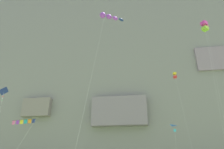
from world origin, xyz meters
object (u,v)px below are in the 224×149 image
Objects in this scene: kite_diamond_high_center at (3,96)px; kite_delta_low_center at (207,38)px; kite_banner_mid_center at (21,126)px; kite_windsock_high_right at (108,17)px; kite_box_front_field at (205,26)px; kite_box_low_right at (175,76)px; kite_delta_high_left at (178,130)px.

kite_diamond_high_center is 0.47× the size of kite_delta_low_center.
kite_diamond_high_center is at bearing 137.34° from kite_banner_mid_center.
kite_box_front_field reaches higher than kite_windsock_high_right.
kite_box_front_field is at bearing -21.61° from kite_box_low_right.
kite_diamond_high_center is 0.74× the size of kite_windsock_high_right.
kite_box_front_field is at bearing 34.57° from kite_banner_mid_center.
kite_box_low_right reaches higher than kite_diamond_high_center.
kite_delta_low_center is 1.49× the size of kite_box_low_right.
kite_delta_low_center is at bearing 37.55° from kite_banner_mid_center.
kite_box_low_right is (1.38, 3.69, 11.44)m from kite_delta_high_left.
kite_box_front_field is at bearing 46.52° from kite_windsock_high_right.
kite_box_front_field is at bearing -110.81° from kite_delta_low_center.
kite_box_low_right is at bearing 25.25° from kite_diamond_high_center.
kite_diamond_high_center is 20.01m from kite_windsock_high_right.
kite_windsock_high_right is 0.63× the size of kite_delta_low_center.
kite_diamond_high_center is 1.52× the size of kite_delta_high_left.
kite_banner_mid_center is at bearing 178.26° from kite_windsock_high_right.
kite_windsock_high_right is 2.47× the size of kite_banner_mid_center.
kite_diamond_high_center is 41.43m from kite_delta_low_center.
kite_delta_low_center is at bearing 49.00° from kite_windsock_high_right.
kite_box_front_field is at bearing 7.01° from kite_delta_high_left.
kite_delta_high_left is 0.31× the size of kite_delta_low_center.
kite_delta_high_left is at bearing 61.98° from kite_windsock_high_right.
kite_delta_high_left is 1.20× the size of kite_banner_mid_center.
kite_box_front_field is 12.16m from kite_box_low_right.
kite_windsock_high_right is at bearing -24.81° from kite_diamond_high_center.
kite_box_front_field reaches higher than kite_diamond_high_center.
kite_box_front_field reaches higher than kite_box_low_right.
kite_box_low_right reaches higher than kite_banner_mid_center.
kite_delta_low_center is 3.30m from kite_box_front_field.
kite_diamond_high_center is 0.70× the size of kite_box_low_right.
kite_banner_mid_center is at bearing -142.45° from kite_delta_low_center.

